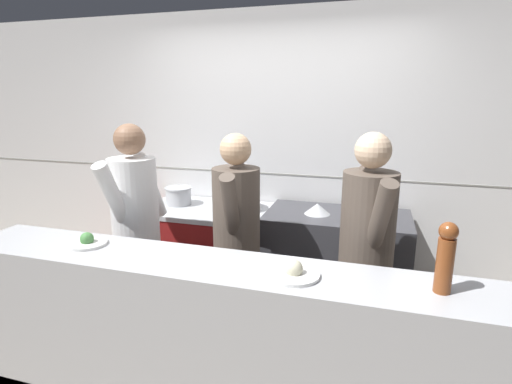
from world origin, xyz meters
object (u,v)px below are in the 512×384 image
Objects in this scene: stock_pot at (179,195)px; chef_head_cook at (136,225)px; mixing_bowl_steel at (317,209)px; chefs_knife at (361,221)px; pepper_mill at (446,256)px; chef_line at (366,249)px; chef_sous at (237,235)px; sauce_pot at (234,198)px; plated_dish_main at (87,242)px; plated_dish_appetiser at (294,272)px; oven_range at (208,253)px.

chef_head_cook is (0.05, -0.77, -0.03)m from stock_pot.
chefs_knife is (0.35, -0.11, -0.04)m from mixing_bowl_steel.
pepper_mill is 2.09m from chef_head_cook.
chef_line is (0.05, -0.57, -0.00)m from chefs_knife.
chef_head_cook is 1.65m from chef_line.
chef_sous is (-0.48, -0.63, -0.06)m from mixing_bowl_steel.
chef_line is at bearing -84.65° from chefs_knife.
sauce_pot is at bearing 129.39° from chef_line.
plated_dish_main is 0.14× the size of chef_head_cook.
mixing_bowl_steel is (1.29, -0.07, -0.00)m from stock_pot.
chef_head_cook is 1.03× the size of chef_sous.
plated_dish_main reaches higher than mixing_bowl_steel.
stock_pot is 0.15× the size of chef_line.
chefs_knife is 0.98m from chef_sous.
chef_line is (1.70, -0.74, -0.04)m from stock_pot.
chef_sous is at bearing 129.37° from plated_dish_appetiser.
chef_sous is at bearing -51.64° from oven_range.
plated_dish_appetiser is (1.06, -1.32, 0.55)m from oven_range.
plated_dish_appetiser is 0.71m from chef_line.
plated_dish_appetiser is 1.43m from chef_head_cook.
stock_pot is 1.65m from chefs_knife.
chef_head_cook reaches higher than pepper_mill.
mixing_bowl_steel is 0.79× the size of plated_dish_appetiser.
oven_range is 3.10× the size of sauce_pot.
oven_range is at bearing 174.13° from chefs_knife.
plated_dish_main is 0.68× the size of pepper_mill.
chef_line reaches higher than sauce_pot.
chef_sous reaches higher than pepper_mill.
chefs_knife is at bearing 109.63° from pepper_mill.
pepper_mill is at bearing -58.66° from mixing_bowl_steel.
chef_head_cook is 1.01× the size of chef_line.
plated_dish_appetiser is at bearing -59.04° from sauce_pot.
plated_dish_appetiser is at bearing -51.13° from oven_range.
mixing_bowl_steel is 0.13× the size of chef_head_cook.
plated_dish_appetiser is at bearing -45.07° from stock_pot.
oven_range is at bearing 128.87° from plated_dish_appetiser.
mixing_bowl_steel is at bearing 44.78° from plated_dish_main.
plated_dish_main is (-1.59, -1.12, 0.07)m from chefs_knife.
chef_head_cook reaches higher than mixing_bowl_steel.
plated_dish_appetiser is (0.06, -1.29, 0.03)m from mixing_bowl_steel.
mixing_bowl_steel is 1.48m from pepper_mill.
stock_pot reaches higher than oven_range.
plated_dish_main is at bearing 177.34° from plated_dish_appetiser.
sauce_pot is 0.21× the size of chef_head_cook.
chef_line is (1.41, -0.71, 0.48)m from oven_range.
chef_head_cook reaches higher than chef_line.
chefs_knife is at bearing 77.18° from chef_line.
plated_dish_appetiser is at bearing -177.03° from pepper_mill.
chef_head_cook is at bearing -86.25° from stock_pot.
plated_dish_main is 0.15× the size of chef_sous.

